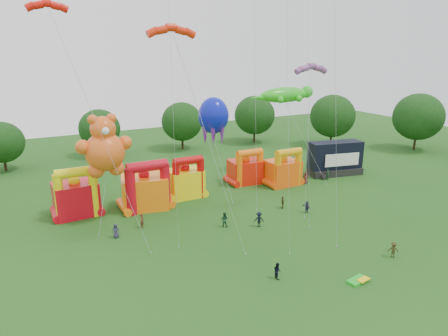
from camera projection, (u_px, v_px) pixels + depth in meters
name	position (u px, v px, depth m)	size (l,w,h in m)	color
ground	(343.00, 300.00, 32.73)	(160.00, 160.00, 0.00)	#1B4814
tree_ring	(333.00, 230.00, 30.95)	(121.51, 123.59, 12.07)	#352314
bouncy_castle_0	(76.00, 197.00, 48.83)	(5.28, 4.33, 6.45)	red
bouncy_castle_1	(145.00, 189.00, 51.17)	(6.62, 5.76, 6.61)	orange
bouncy_castle_2	(186.00, 181.00, 55.07)	(4.61, 3.71, 6.03)	yellow
bouncy_castle_3	(246.00, 170.00, 60.89)	(5.09, 4.29, 5.56)	red
bouncy_castle_4	(283.00, 170.00, 60.10)	(4.76, 3.83, 5.85)	#FD540D
stage_trailer	(335.00, 159.00, 65.08)	(9.18, 4.97, 5.50)	black
teddy_bear_kite	(104.00, 164.00, 45.50)	(6.37, 6.17, 12.93)	#ED5A1A
gecko_kite	(299.00, 127.00, 63.53)	(12.10, 11.88, 14.04)	green
octopus_kite	(218.00, 141.00, 57.48)	(4.47, 11.07, 13.24)	#0B16B1
parafoil_kites	(146.00, 137.00, 38.84)	(31.21, 12.90, 24.81)	red
diamond_kites	(270.00, 71.00, 42.23)	(17.73, 18.83, 43.85)	red
folded_kite_bundle	(358.00, 280.00, 35.27)	(2.13, 1.33, 0.31)	green
spectator_0	(116.00, 231.00, 43.31)	(0.80, 0.52, 1.64)	#2D2945
spectator_1	(142.00, 221.00, 45.77)	(0.63, 0.41, 1.73)	#562518
spectator_2	(224.00, 219.00, 46.05)	(0.88, 0.68, 1.81)	#1C4627
spectator_3	(259.00, 219.00, 46.02)	(1.17, 0.67, 1.80)	black
spectator_4	(283.00, 202.00, 51.42)	(0.96, 0.40, 1.65)	#463B1C
spectator_5	(307.00, 207.00, 50.05)	(1.41, 0.45, 1.52)	#292741
spectator_6	(306.00, 178.00, 60.89)	(0.89, 0.58, 1.83)	maroon
spectator_7	(328.00, 175.00, 62.76)	(0.62, 0.41, 1.69)	#16381E
spectator_8	(277.00, 271.00, 35.64)	(0.75, 0.58, 1.54)	black
spectator_9	(393.00, 250.00, 39.27)	(1.06, 0.61, 1.64)	#383216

